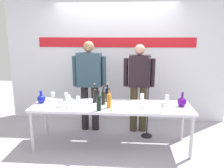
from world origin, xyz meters
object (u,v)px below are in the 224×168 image
wine_glass_left_4 (69,97)px  microphone_stand (148,111)px  wine_glass_left_2 (60,102)px  wine_glass_right_1 (162,105)px  wine_bottle_4 (99,102)px  wine_glass_left_5 (78,99)px  wine_glass_right_2 (142,96)px  presenter_right (139,83)px  display_table (111,108)px  wine_glass_right_3 (143,102)px  wine_glass_left_0 (66,95)px  wine_glass_right_0 (167,98)px  wine_bottle_0 (109,100)px  presenter_left (89,80)px  wine_glass_left_3 (70,101)px  wine_bottle_1 (107,94)px  wine_bottle_3 (95,95)px  wine_glass_left_1 (53,94)px  decanter_blue_left (41,99)px  wine_bottle_2 (103,97)px  decanter_blue_right (182,102)px

wine_glass_left_4 → microphone_stand: microphone_stand is taller
wine_glass_left_2 → wine_glass_right_1: 1.59m
wine_bottle_4 → wine_glass_left_5: wine_bottle_4 is taller
wine_glass_right_2 → wine_glass_left_4: bearing=-175.5°
presenter_right → wine_glass_right_2: (0.04, -0.50, -0.12)m
display_table → wine_glass_right_1: bearing=-20.9°
wine_bottle_4 → wine_glass_right_3: wine_bottle_4 is taller
wine_glass_left_0 → wine_glass_right_1: (1.59, -0.52, 0.02)m
display_table → wine_glass_right_2: size_ratio=15.83×
microphone_stand → wine_glass_right_0: bearing=-37.3°
wine_bottle_4 → wine_bottle_0: bearing=46.0°
presenter_left → wine_glass_left_3: size_ratio=12.59×
wine_glass_right_1 → wine_bottle_1: bearing=149.4°
wine_bottle_3 → wine_glass_left_3: (-0.35, -0.27, -0.03)m
presenter_right → wine_glass_left_1: bearing=-164.2°
display_table → wine_glass_right_0: (0.93, 0.18, 0.15)m
decanter_blue_left → wine_glass_left_1: size_ratio=1.48×
wine_glass_left_0 → wine_glass_right_3: (1.33, -0.28, -0.01)m
wine_bottle_3 → wine_glass_left_0: size_ratio=2.40×
microphone_stand → wine_bottle_4: bearing=-139.7°
wine_bottle_0 → wine_glass_left_4: bearing=165.4°
wine_glass_left_2 → wine_glass_left_5: size_ratio=0.83×
wine_glass_left_0 → wine_glass_right_0: size_ratio=0.95×
wine_bottle_2 → wine_glass_left_1: size_ratio=2.26×
wine_glass_left_0 → wine_bottle_3: bearing=-8.4°
wine_glass_left_4 → wine_glass_right_3: wine_glass_left_4 is taller
presenter_right → decanter_blue_right: bearing=-42.7°
decanter_blue_left → wine_bottle_2: bearing=0.1°
wine_bottle_0 → wine_glass_left_2: size_ratio=2.42×
wine_bottle_4 → wine_glass_right_2: bearing=32.2°
wine_bottle_1 → wine_bottle_2: bearing=-107.1°
wine_bottle_1 → microphone_stand: bearing=15.5°
wine_bottle_1 → microphone_stand: 0.83m
wine_glass_right_0 → wine_glass_right_2: 0.42m
decanter_blue_left → wine_glass_right_3: (1.71, -0.10, 0.01)m
wine_bottle_2 → wine_bottle_3: (-0.16, 0.10, 0.00)m
wine_bottle_2 → microphone_stand: 0.92m
wine_glass_left_1 → wine_glass_right_0: (1.98, -0.04, -0.00)m
wine_bottle_0 → wine_glass_right_1: 0.83m
wine_bottle_4 → wine_glass_left_1: size_ratio=2.16×
wine_bottle_2 → wine_glass_left_2: wine_bottle_2 is taller
wine_glass_right_0 → wine_glass_left_3: bearing=-169.1°
wine_bottle_0 → wine_glass_left_2: wine_bottle_0 is taller
wine_bottle_0 → wine_glass_left_3: (-0.62, -0.00, -0.03)m
wine_glass_right_3 → wine_bottle_1: bearing=155.8°
wine_bottle_1 → microphone_stand: (0.71, 0.20, -0.37)m
wine_glass_left_3 → presenter_right: bearing=34.8°
wine_glass_right_2 → wine_glass_right_0: bearing=3.0°
presenter_left → wine_bottle_2: bearing=-61.5°
wine_glass_left_2 → decanter_blue_left: bearing=152.5°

